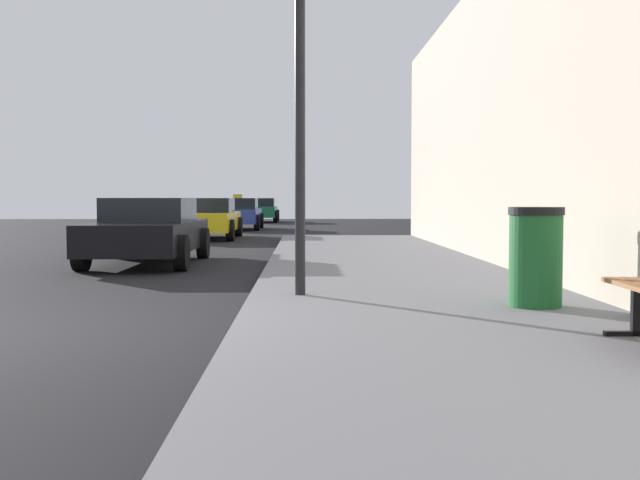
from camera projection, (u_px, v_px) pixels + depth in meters
ground_plane at (22, 334)px, 7.19m from camera, size 80.00×80.00×0.00m
sidewalk at (448, 324)px, 7.27m from camera, size 4.00×32.00×0.15m
trash_bin at (536, 257)px, 7.91m from camera, size 0.56×0.56×1.02m
street_lamp at (300, 53)px, 8.76m from camera, size 0.36×0.36×3.99m
car_black at (148, 230)px, 14.79m from camera, size 1.95×4.48×1.27m
car_yellow at (207, 218)px, 24.09m from camera, size 1.98×4.47×1.27m
car_blue at (237, 213)px, 31.33m from camera, size 1.97×4.12×1.43m
car_green at (260, 210)px, 41.00m from camera, size 1.95×4.09×1.27m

